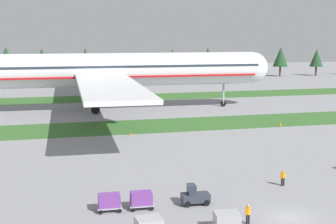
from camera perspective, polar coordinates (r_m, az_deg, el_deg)
ground_plane at (r=44.26m, az=14.07°, el=-11.95°), size 400.00×400.00×0.00m
grass_strip_near at (r=83.97m, az=0.11°, el=-1.53°), size 320.00×12.51×0.01m
grass_strip_far at (r=119.79m, az=-4.12°, el=1.73°), size 320.00×12.51×0.01m
airliner at (r=99.52m, az=-7.50°, el=4.94°), size 70.48×86.37×23.24m
baggage_tug at (r=45.76m, az=3.16°, el=-9.86°), size 2.64×1.39×1.97m
cargo_dolly_lead at (r=44.77m, az=-3.17°, el=-10.17°), size 2.25×1.58×1.55m
cargo_dolly_second at (r=44.46m, az=-6.93°, el=-10.36°), size 2.25×1.58×1.55m
ground_crew_marshaller at (r=52.39m, az=13.37°, el=-7.46°), size 0.56×0.36×1.74m
ground_crew_loader at (r=41.86m, az=9.39°, el=-11.66°), size 0.53×0.36×1.74m
uld_container_1 at (r=40.37m, az=6.94°, el=-12.69°), size 2.18×1.83×1.52m
taxiway_marker_0 at (r=85.41m, az=13.07°, el=-1.39°), size 0.44×0.44×0.59m
taxiway_marker_1 at (r=75.74m, az=-4.38°, el=-2.58°), size 0.44×0.44×0.47m
distant_tree_line at (r=162.37m, az=-10.68°, el=6.02°), size 184.03×10.83×11.79m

